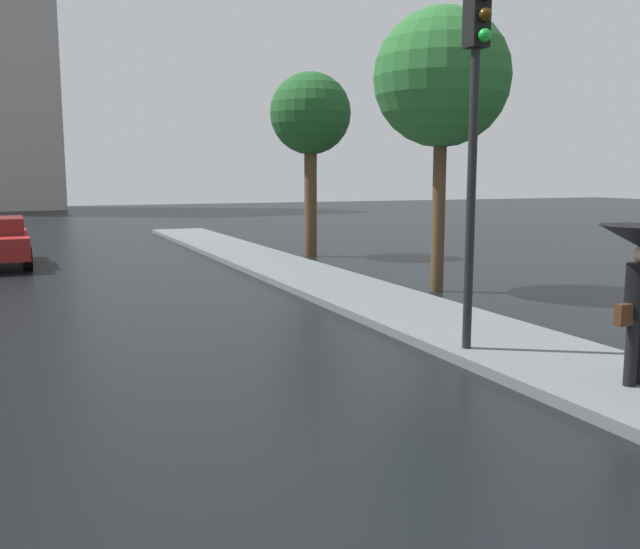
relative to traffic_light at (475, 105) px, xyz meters
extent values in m
cylinder|color=black|center=(-5.44, 11.82, -3.07)|extent=(0.23, 0.63, 0.62)
cylinder|color=black|center=(-5.49, 14.50, -3.07)|extent=(0.23, 0.63, 0.62)
cylinder|color=black|center=(0.67, -2.12, -2.85)|extent=(0.14, 0.14, 0.78)
cube|color=#3F2314|center=(0.51, -2.12, -2.41)|extent=(0.20, 0.11, 0.24)
cylinder|color=black|center=(0.00, 0.02, -1.26)|extent=(0.12, 0.12, 3.96)
cube|color=black|center=(0.00, 0.02, 1.10)|extent=(0.26, 0.26, 0.75)
sphere|color=#392405|center=(0.00, -0.15, 1.10)|extent=(0.17, 0.17, 0.17)
sphere|color=green|center=(0.00, -0.15, 0.85)|extent=(0.17, 0.17, 0.17)
cylinder|color=#4C3823|center=(2.64, 4.80, -1.64)|extent=(0.28, 0.28, 3.49)
sphere|color=#28662D|center=(2.64, 4.80, 1.11)|extent=(2.85, 2.85, 2.85)
cylinder|color=#4C3823|center=(2.64, 11.87, -1.64)|extent=(0.38, 0.38, 3.48)
sphere|color=#1E5123|center=(2.64, 11.87, 0.96)|extent=(2.45, 2.45, 2.45)
camera|label=1|loc=(-5.45, -7.50, -0.91)|focal=38.22mm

